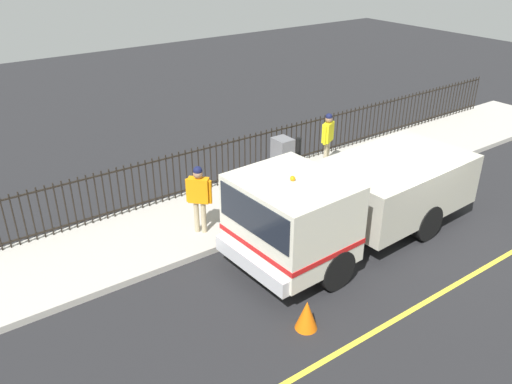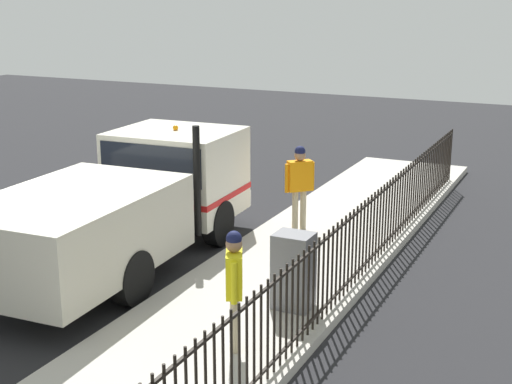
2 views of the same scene
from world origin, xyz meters
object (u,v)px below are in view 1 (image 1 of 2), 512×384
(work_truck, at_px, (345,199))
(traffic_cone, at_px, (307,315))
(utility_cabinet, at_px, (282,157))
(pedestrian_distant, at_px, (328,134))
(worker_standing, at_px, (199,193))

(work_truck, bearing_deg, traffic_cone, 121.33)
(utility_cabinet, distance_m, traffic_cone, 6.87)
(pedestrian_distant, xyz_separation_m, traffic_cone, (-5.48, 5.55, -0.93))
(work_truck, distance_m, utility_cabinet, 4.01)
(work_truck, relative_size, utility_cabinet, 5.58)
(utility_cabinet, height_order, traffic_cone, utility_cabinet)
(worker_standing, distance_m, utility_cabinet, 4.11)
(work_truck, xyz_separation_m, traffic_cone, (-1.85, 2.75, -0.96))
(worker_standing, relative_size, utility_cabinet, 1.46)
(traffic_cone, bearing_deg, worker_standing, -0.61)
(worker_standing, bearing_deg, work_truck, 4.17)
(work_truck, height_order, utility_cabinet, work_truck)
(work_truck, bearing_deg, utility_cabinet, -18.61)
(worker_standing, xyz_separation_m, pedestrian_distant, (1.27, -5.50, -0.03))
(worker_standing, height_order, traffic_cone, worker_standing)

